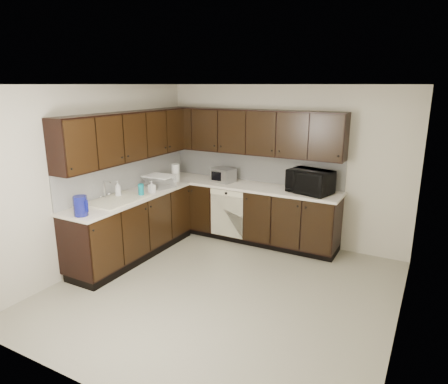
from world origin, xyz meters
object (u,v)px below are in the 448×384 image
(sink, at_px, (116,205))
(microwave, at_px, (310,182))
(blue_pitcher, at_px, (81,206))
(toaster_oven, at_px, (223,175))
(storage_bin, at_px, (160,181))

(sink, xyz_separation_m, microwave, (2.23, 1.69, 0.23))
(microwave, distance_m, blue_pitcher, 3.21)
(microwave, bearing_deg, toaster_oven, -166.42)
(sink, bearing_deg, blue_pitcher, -83.52)
(sink, relative_size, microwave, 1.32)
(blue_pitcher, bearing_deg, storage_bin, 66.51)
(sink, distance_m, toaster_oven, 1.87)
(sink, relative_size, toaster_oven, 2.28)
(sink, distance_m, microwave, 2.81)
(toaster_oven, bearing_deg, storage_bin, -120.98)
(toaster_oven, bearing_deg, blue_pitcher, -93.60)
(toaster_oven, height_order, storage_bin, toaster_oven)
(microwave, xyz_separation_m, toaster_oven, (-1.47, 0.01, -0.06))
(sink, xyz_separation_m, blue_pitcher, (0.08, -0.69, 0.18))
(sink, bearing_deg, microwave, 37.15)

